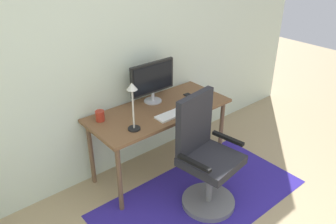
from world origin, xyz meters
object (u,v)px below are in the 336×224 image
Objects in this scene: desk at (159,115)px; desk_lamp at (133,99)px; monitor at (152,79)px; office_chair at (205,161)px; computer_mouse at (197,101)px; coffee_cup at (100,116)px; cell_phone at (190,96)px; keyboard at (176,113)px.

desk is 0.58m from desk_lamp.
monitor is 0.47× the size of office_chair.
desk_lamp reaches higher than office_chair.
computer_mouse is 0.98m from coffee_cup.
monitor is 0.46m from cell_phone.
desk is 3.23× the size of desk_lamp.
cell_phone is at bearing 2.07° from desk.
desk is 0.60m from coffee_cup.
cell_phone is at bearing -8.67° from coffee_cup.
monitor is 0.64m from coffee_cup.
monitor is at bearing 90.78° from keyboard.
desk is at bearing 160.28° from computer_mouse.
desk is at bearing 21.50° from desk_lamp.
monitor is (0.05, 0.17, 0.32)m from desk.
monitor is at bearing 77.51° from office_chair.
office_chair is (-0.01, -0.65, -0.19)m from desk.
office_chair is at bearing -55.96° from coffee_cup.
monitor is 0.42m from keyboard.
keyboard reaches higher than cell_phone.
computer_mouse is 0.84m from desk_lamp.
computer_mouse is 0.24× the size of desk_lamp.
desk_lamp is (-0.79, -0.03, 0.28)m from computer_mouse.
desk is 0.41m from computer_mouse.
monitor is at bearing 136.74° from computer_mouse.
desk_lamp is (-0.46, -0.33, 0.05)m from monitor.
coffee_cup is at bearing 115.72° from office_chair.
desk_lamp reaches higher than desk.
coffee_cup is 0.99m from cell_phone.
monitor is 4.84× the size of computer_mouse.
monitor is at bearing 35.64° from desk_lamp.
office_chair is (0.55, -0.81, -0.31)m from coffee_cup.
keyboard is 0.32m from computer_mouse.
coffee_cup is (-0.93, 0.30, 0.03)m from computer_mouse.
monitor is 0.57m from desk_lamp.
computer_mouse is 0.16m from cell_phone.
desk_lamp is (0.15, -0.33, 0.24)m from coffee_cup.
desk is 2.83× the size of monitor.
cell_phone is (0.04, 0.15, -0.01)m from computer_mouse.
keyboard is 0.71m from coffee_cup.
cell_phone is (0.36, 0.20, -0.00)m from keyboard.
keyboard is at bearing -29.41° from coffee_cup.
keyboard reaches higher than desk.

